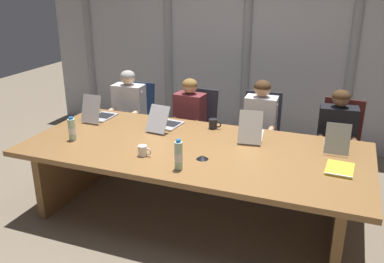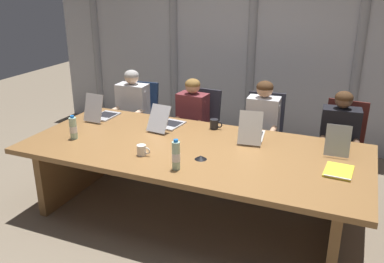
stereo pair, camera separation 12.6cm
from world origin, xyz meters
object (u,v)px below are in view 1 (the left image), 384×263
object	(u,v)px
office_chair_left_end	(135,129)
office_chair_center	(259,146)
person_center	(259,127)
office_chair_right_mid	(336,156)
office_chair_left_mid	(195,138)
coffee_mug_far	(213,124)
laptop_right_mid	(336,145)
person_left_mid	(186,120)
coffee_mug_near	(143,151)
conference_mic_left_side	(202,157)
laptop_left_end	(99,114)
person_left_end	(126,111)
water_bottle_secondary	(72,130)
person_right_mid	(337,137)
spiral_notepad	(340,169)
laptop_left_mid	(166,123)
water_bottle_primary	(179,156)
laptop_center	(251,133)

from	to	relation	value
office_chair_left_end	office_chair_center	xyz separation A→B (m)	(1.67, 0.00, 0.01)
person_center	office_chair_right_mid	bearing A→B (deg)	97.78
office_chair_left_mid	coffee_mug_far	xyz separation A→B (m)	(0.42, -0.58, 0.43)
laptop_right_mid	person_left_mid	world-z (taller)	person_left_mid
coffee_mug_near	coffee_mug_far	bearing A→B (deg)	67.93
office_chair_right_mid	office_chair_left_mid	bearing A→B (deg)	-84.25
coffee_mug_far	office_chair_center	bearing A→B (deg)	55.95
person_center	conference_mic_left_side	size ratio (longest dim) A/B	10.73
laptop_left_end	laptop_right_mid	distance (m)	2.55
laptop_right_mid	person_left_end	size ratio (longest dim) A/B	0.31
person_left_end	conference_mic_left_side	xyz separation A→B (m)	(1.45, -1.21, 0.09)
person_left_mid	coffee_mug_near	distance (m)	1.33
office_chair_left_mid	water_bottle_secondary	world-z (taller)	water_bottle_secondary
person_left_mid	person_right_mid	bearing A→B (deg)	94.81
person_right_mid	conference_mic_left_side	bearing A→B (deg)	-47.57
person_center	spiral_notepad	distance (m)	1.35
office_chair_left_mid	laptop_left_mid	bearing A→B (deg)	-1.54
person_left_mid	office_chair_center	bearing A→B (deg)	105.75
water_bottle_primary	spiral_notepad	bearing A→B (deg)	20.12
water_bottle_primary	water_bottle_secondary	xyz separation A→B (m)	(-1.24, 0.24, -0.01)
office_chair_left_mid	water_bottle_primary	world-z (taller)	water_bottle_primary
office_chair_left_end	laptop_center	bearing A→B (deg)	62.63
coffee_mug_far	water_bottle_primary	bearing A→B (deg)	-87.93
laptop_left_end	coffee_mug_near	world-z (taller)	laptop_left_end
conference_mic_left_side	office_chair_right_mid	bearing A→B (deg)	51.02
office_chair_right_mid	conference_mic_left_side	bearing A→B (deg)	-33.32
office_chair_center	person_right_mid	xyz separation A→B (m)	(0.85, -0.16, 0.28)
person_left_mid	spiral_notepad	xyz separation A→B (m)	(1.77, -1.00, 0.11)
person_center	coffee_mug_far	world-z (taller)	person_center
office_chair_left_mid	office_chair_right_mid	xyz separation A→B (m)	(1.68, 0.00, 0.01)
conference_mic_left_side	spiral_notepad	size ratio (longest dim) A/B	0.35
office_chair_left_mid	spiral_notepad	bearing A→B (deg)	59.19
laptop_left_end	water_bottle_secondary	size ratio (longest dim) A/B	1.79
laptop_left_end	office_chair_center	size ratio (longest dim) A/B	0.44
office_chair_left_end	person_right_mid	size ratio (longest dim) A/B	0.83
coffee_mug_near	office_chair_right_mid	bearing A→B (deg)	42.37
person_right_mid	conference_mic_left_side	distance (m)	1.63
laptop_right_mid	person_right_mid	size ratio (longest dim) A/B	0.32
office_chair_center	water_bottle_primary	xyz separation A→B (m)	(-0.35, -1.63, 0.49)
person_left_mid	water_bottle_secondary	bearing A→B (deg)	-26.25
office_chair_left_mid	person_left_end	distance (m)	0.94
coffee_mug_far	coffee_mug_near	bearing A→B (deg)	-112.07
office_chair_right_mid	person_center	xyz separation A→B (m)	(-0.86, -0.16, 0.30)
person_left_end	water_bottle_primary	bearing A→B (deg)	39.72
laptop_left_mid	person_left_mid	xyz separation A→B (m)	(0.01, 0.57, -0.15)
person_right_mid	water_bottle_secondary	bearing A→B (deg)	-68.86
person_center	office_chair_left_end	bearing A→B (deg)	-98.62
person_left_mid	water_bottle_secondary	size ratio (longest dim) A/B	4.72
laptop_center	conference_mic_left_side	distance (m)	0.71
office_chair_left_end	coffee_mug_far	world-z (taller)	office_chair_left_end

